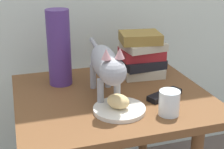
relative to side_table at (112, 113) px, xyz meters
name	(u,v)px	position (x,y,z in m)	size (l,w,h in m)	color
side_table	(112,113)	(0.00, 0.00, 0.00)	(0.73, 0.64, 0.57)	brown
plate	(119,109)	(-0.02, -0.14, 0.09)	(0.18, 0.18, 0.01)	silver
bread_roll	(118,101)	(-0.02, -0.15, 0.12)	(0.08, 0.06, 0.05)	#E0BC7A
cat	(106,64)	(-0.03, -0.03, 0.21)	(0.11, 0.48, 0.23)	#99999E
book_stack	(142,54)	(0.18, 0.15, 0.18)	(0.20, 0.16, 0.19)	#BCB299
green_vase	(59,48)	(-0.17, 0.16, 0.23)	(0.09, 0.09, 0.30)	#4C2D72
candle_jar	(169,104)	(0.13, -0.21, 0.12)	(0.07, 0.07, 0.08)	silver
tv_remote	(165,95)	(0.18, -0.09, 0.09)	(0.15, 0.04, 0.02)	black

